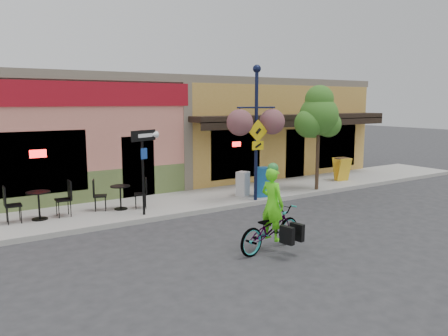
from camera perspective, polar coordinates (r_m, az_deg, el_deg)
name	(u,v)px	position (r m, az deg, el deg)	size (l,w,h in m)	color
ground	(264,209)	(14.55, 5.28, -5.30)	(90.00, 90.00, 0.00)	#2D2D30
sidewalk	(231,196)	(16.11, 0.87, -3.61)	(24.00, 3.00, 0.15)	#9E9B93
curb	(254,203)	(14.96, 3.98, -4.60)	(24.00, 0.12, 0.15)	#A8A59E
building	(165,129)	(20.57, -7.71, 5.11)	(18.20, 8.20, 4.50)	#D47B69
bicycle	(270,229)	(10.49, 6.06, -7.87)	(0.70, 2.00, 1.05)	maroon
cyclist_rider	(272,214)	(10.43, 6.30, -6.02)	(0.63, 0.42, 1.74)	#5CFF1A
lamp_post	(256,134)	(14.75, 4.22, 4.49)	(1.46, 0.58, 4.57)	#101734
one_way_sign	(143,173)	(13.11, -10.53, -0.64)	(0.97, 0.21, 2.53)	black
cafe_set_left	(39,201)	(13.56, -23.04, -4.04)	(1.78, 0.89, 1.07)	black
cafe_set_right	(120,194)	(14.06, -13.37, -3.31)	(1.64, 0.82, 0.98)	black
newspaper_box_blue	(262,182)	(15.58, 4.99, -1.83)	(0.47, 0.42, 1.05)	#195999
newspaper_box_grey	(243,184)	(15.68, 2.48, -2.06)	(0.41, 0.37, 0.87)	silver
street_tree	(318,137)	(16.95, 12.20, 3.92)	(1.57, 1.57, 4.01)	#3D7A26
sandwich_board	(345,170)	(19.18, 15.48, -0.21)	(0.60, 0.44, 0.99)	yellow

